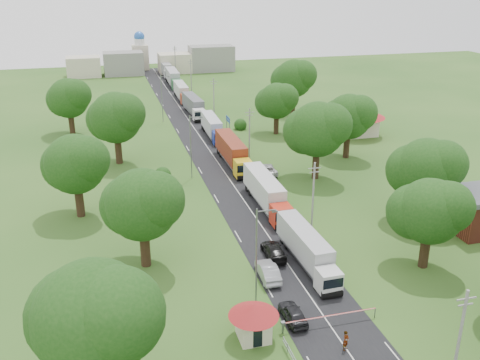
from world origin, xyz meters
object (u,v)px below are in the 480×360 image
object	(u,v)px
guard_booth	(254,317)
car_lane_front	(293,314)
boom_barrier	(316,319)
truck_0	(307,248)
info_sign	(228,122)
car_lane_mid	(268,271)
pedestrian_near	(346,341)

from	to	relation	value
guard_booth	car_lane_front	bearing A→B (deg)	19.67
boom_barrier	guard_booth	distance (m)	5.98
guard_booth	truck_0	world-z (taller)	truck_0
boom_barrier	info_sign	distance (m)	60.39
truck_0	car_lane_mid	xyz separation A→B (m)	(-4.93, -1.59, -1.17)
car_lane_front	car_lane_mid	bearing A→B (deg)	-90.56
car_lane_mid	pedestrian_near	size ratio (longest dim) A/B	2.71
guard_booth	pedestrian_near	size ratio (longest dim) A/B	2.41
info_sign	truck_0	distance (m)	49.50
guard_booth	boom_barrier	bearing A→B (deg)	0.01
guard_booth	truck_0	xyz separation A→B (m)	(9.12, 10.62, -0.18)
car_lane_front	car_lane_mid	distance (m)	7.53
guard_booth	info_sign	xyz separation A→B (m)	(12.40, 60.00, 0.84)
truck_0	car_lane_front	distance (m)	10.44
boom_barrier	car_lane_front	xyz separation A→B (m)	(-1.64, 1.50, -0.16)
truck_0	car_lane_front	world-z (taller)	truck_0
boom_barrier	info_sign	size ratio (longest dim) A/B	2.25
info_sign	car_lane_front	size ratio (longest dim) A/B	0.95
guard_booth	info_sign	bearing A→B (deg)	78.32
car_lane_mid	guard_booth	bearing A→B (deg)	67.46
boom_barrier	truck_0	size ratio (longest dim) A/B	0.68
car_lane_mid	boom_barrier	bearing A→B (deg)	102.71
truck_0	car_lane_front	size ratio (longest dim) A/B	3.14
truck_0	car_lane_mid	world-z (taller)	truck_0
boom_barrier	info_sign	xyz separation A→B (m)	(6.56, 60.00, 2.11)
pedestrian_near	car_lane_front	bearing A→B (deg)	83.21
info_sign	car_lane_mid	size ratio (longest dim) A/B	0.83
boom_barrier	truck_0	distance (m)	11.17
info_sign	guard_booth	bearing A→B (deg)	-101.68
guard_booth	truck_0	size ratio (longest dim) A/B	0.33
boom_barrier	guard_booth	world-z (taller)	guard_booth
car_lane_front	pedestrian_near	xyz separation A→B (m)	(2.87, -5.00, 0.18)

